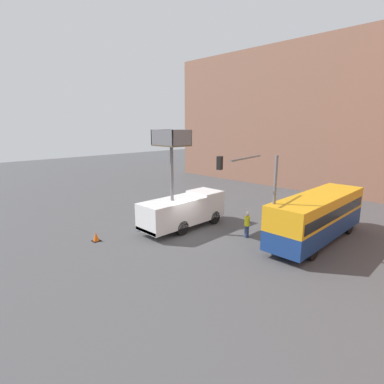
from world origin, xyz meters
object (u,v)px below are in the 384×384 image
object	(u,v)px
road_worker_near_truck	(139,219)
road_worker_directing	(247,224)
utility_truck	(183,208)
city_bus	(318,214)
traffic_cone_near_truck	(96,237)
traffic_light_pole	(253,185)

from	to	relation	value
road_worker_near_truck	road_worker_directing	distance (m)	8.11
utility_truck	city_bus	xyz separation A→B (m)	(8.51, 4.72, 0.29)
utility_truck	road_worker_directing	xyz separation A→B (m)	(4.71, 1.85, -0.66)
road_worker_near_truck	city_bus	bearing A→B (deg)	64.66
traffic_cone_near_truck	traffic_light_pole	bearing A→B (deg)	37.90
city_bus	road_worker_directing	distance (m)	4.86
traffic_cone_near_truck	utility_truck	bearing A→B (deg)	69.71
city_bus	traffic_light_pole	world-z (taller)	traffic_light_pole
road_worker_near_truck	traffic_cone_near_truck	world-z (taller)	road_worker_near_truck
traffic_light_pole	traffic_cone_near_truck	size ratio (longest dim) A/B	9.79
utility_truck	traffic_light_pole	size ratio (longest dim) A/B	1.22
utility_truck	road_worker_directing	bearing A→B (deg)	21.45
traffic_light_pole	road_worker_directing	bearing A→B (deg)	132.34
road_worker_directing	traffic_light_pole	bearing A→B (deg)	77.22
utility_truck	traffic_cone_near_truck	world-z (taller)	utility_truck
utility_truck	traffic_light_pole	xyz separation A→B (m)	(6.10, 0.32, 2.61)
utility_truck	road_worker_directing	world-z (taller)	utility_truck
city_bus	traffic_light_pole	distance (m)	5.53
traffic_light_pole	road_worker_near_truck	bearing A→B (deg)	-158.37
traffic_light_pole	road_worker_near_truck	distance (m)	9.23
city_bus	traffic_cone_near_truck	xyz separation A→B (m)	(-10.81, -10.95, -1.63)
traffic_light_pole	utility_truck	bearing A→B (deg)	-177.04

